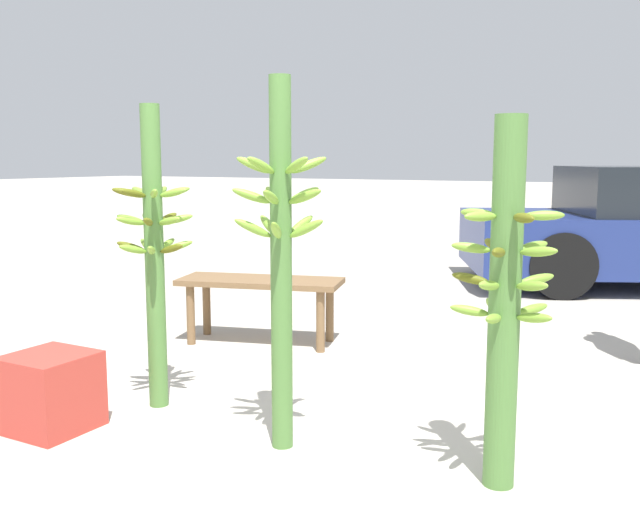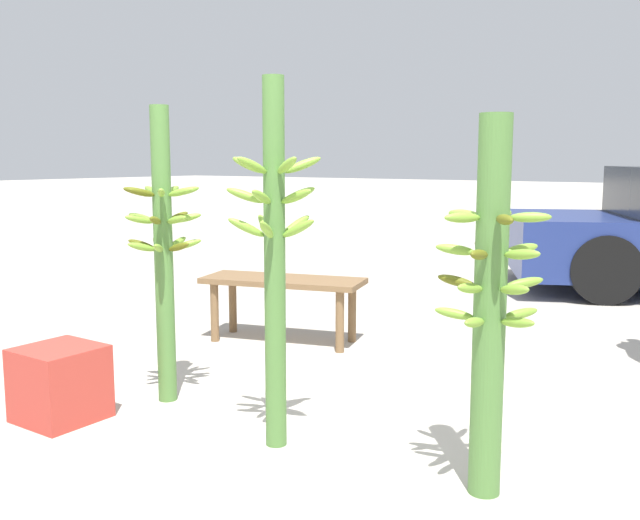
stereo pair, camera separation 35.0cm
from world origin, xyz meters
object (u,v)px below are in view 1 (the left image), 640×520
banana_stalk_left (154,250)px  produce_crate (51,392)px  banana_stalk_right (505,299)px  market_bench (260,289)px  banana_stalk_center (281,253)px

banana_stalk_left → produce_crate: bearing=-113.6°
banana_stalk_right → market_bench: (-2.12, 1.43, -0.38)m
banana_stalk_center → produce_crate: (-1.11, -0.37, -0.72)m
banana_stalk_center → banana_stalk_right: (0.98, 0.09, -0.13)m
banana_stalk_center → banana_stalk_right: banana_stalk_center is taller
banana_stalk_left → produce_crate: size_ratio=4.24×
banana_stalk_left → banana_stalk_center: (0.88, -0.15, 0.06)m
banana_stalk_center → produce_crate: banana_stalk_center is taller
banana_stalk_left → market_bench: size_ratio=1.30×
banana_stalk_left → banana_stalk_right: bearing=-1.8°
banana_stalk_left → market_bench: 1.47m
banana_stalk_left → produce_crate: banana_stalk_left is taller
banana_stalk_left → banana_stalk_center: banana_stalk_center is taller
banana_stalk_left → banana_stalk_right: size_ratio=1.07×
banana_stalk_left → produce_crate: (-0.23, -0.52, -0.66)m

